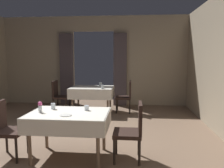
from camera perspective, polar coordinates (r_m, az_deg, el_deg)
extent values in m
plane|color=#7A604C|center=(4.09, -15.22, -17.02)|extent=(10.08, 10.08, 0.00)
cube|color=tan|center=(8.37, -17.98, 5.61)|extent=(2.50, 0.12, 3.00)
cube|color=tan|center=(7.71, 9.83, 5.76)|extent=(2.50, 0.12, 3.00)
cube|color=tan|center=(7.89, -4.75, 14.97)|extent=(1.40, 0.12, 0.50)
cube|color=#4C4247|center=(7.90, -11.42, 3.64)|extent=(0.44, 0.14, 2.42)
cube|color=#4C4247|center=(7.57, 2.06, 3.64)|extent=(0.44, 0.14, 2.42)
cylinder|color=#7A604C|center=(3.72, -20.21, -13.75)|extent=(0.06, 0.06, 0.71)
cylinder|color=#7A604C|center=(3.42, -3.58, -15.19)|extent=(0.06, 0.06, 0.71)
cylinder|color=#7A604C|center=(4.30, -16.31, -10.79)|extent=(0.06, 0.06, 0.71)
cylinder|color=#7A604C|center=(4.04, -2.07, -11.66)|extent=(0.06, 0.06, 0.71)
cube|color=#7A604C|center=(3.73, -10.86, -7.45)|extent=(1.21, 0.83, 0.03)
cube|color=silver|center=(3.72, -10.86, -7.16)|extent=(1.27, 0.89, 0.01)
cube|color=silver|center=(3.35, -12.97, -10.91)|extent=(1.27, 0.02, 0.25)
cube|color=silver|center=(4.17, -9.11, -7.27)|extent=(1.27, 0.02, 0.25)
cube|color=silver|center=(3.97, -19.73, -8.30)|extent=(0.02, 0.89, 0.25)
cube|color=silver|center=(3.63, -1.04, -9.32)|extent=(0.02, 0.89, 0.25)
cylinder|color=#7A604C|center=(6.52, -10.01, -4.58)|extent=(0.06, 0.06, 0.71)
cylinder|color=#7A604C|center=(6.33, -1.09, -4.82)|extent=(0.06, 0.06, 0.71)
cylinder|color=#7A604C|center=(7.18, -8.54, -3.49)|extent=(0.06, 0.06, 0.71)
cylinder|color=#7A604C|center=(7.00, -0.45, -3.67)|extent=(0.06, 0.06, 0.71)
cube|color=#7A604C|center=(6.68, -5.09, -1.01)|extent=(1.17, 0.85, 0.03)
cube|color=silver|center=(6.67, -5.09, -0.84)|extent=(1.23, 0.91, 0.01)
cube|color=silver|center=(6.25, -5.84, -2.70)|extent=(1.23, 0.02, 0.30)
cube|color=silver|center=(7.14, -4.41, -1.48)|extent=(1.23, 0.02, 0.30)
cube|color=silver|center=(6.83, -10.17, -1.95)|extent=(0.02, 0.91, 0.30)
cube|color=silver|center=(6.61, 0.19, -2.14)|extent=(0.02, 0.91, 0.30)
cylinder|color=black|center=(4.22, -20.56, -13.41)|extent=(0.04, 0.04, 0.42)
cylinder|color=black|center=(3.90, -23.08, -15.20)|extent=(0.04, 0.04, 0.42)
cylinder|color=black|center=(4.39, -25.14, -12.81)|extent=(0.04, 0.04, 0.42)
cube|color=black|center=(4.07, -24.33, -10.97)|extent=(0.44, 0.44, 0.06)
cylinder|color=black|center=(3.57, 0.59, -16.73)|extent=(0.04, 0.04, 0.42)
cylinder|color=black|center=(3.92, 1.07, -14.51)|extent=(0.04, 0.04, 0.42)
cylinder|color=black|center=(3.56, 6.96, -16.85)|extent=(0.04, 0.04, 0.42)
cylinder|color=black|center=(3.91, 6.81, -14.61)|extent=(0.04, 0.04, 0.42)
cube|color=black|center=(3.66, 3.89, -12.39)|extent=(0.44, 0.44, 0.06)
cube|color=black|center=(3.58, 7.16, -8.57)|extent=(0.05, 0.42, 0.48)
cylinder|color=black|center=(7.10, -10.67, -4.84)|extent=(0.04, 0.04, 0.42)
cylinder|color=black|center=(6.74, -11.56, -5.49)|extent=(0.04, 0.04, 0.42)
cylinder|color=black|center=(7.21, -13.58, -4.73)|extent=(0.04, 0.04, 0.42)
cylinder|color=black|center=(6.86, -14.61, -5.36)|extent=(0.04, 0.04, 0.42)
cube|color=black|center=(6.93, -12.66, -3.28)|extent=(0.44, 0.44, 0.06)
cube|color=black|center=(6.96, -14.28, -1.16)|extent=(0.05, 0.42, 0.48)
cylinder|color=black|center=(6.56, 1.14, -5.70)|extent=(0.04, 0.04, 0.42)
cylinder|color=black|center=(6.93, 1.38, -5.01)|extent=(0.04, 0.04, 0.42)
cylinder|color=black|center=(6.54, 4.48, -5.75)|extent=(0.04, 0.04, 0.42)
cylinder|color=black|center=(6.91, 4.53, -5.06)|extent=(0.04, 0.04, 0.42)
cube|color=black|center=(6.69, 2.89, -3.49)|extent=(0.44, 0.44, 0.06)
cube|color=black|center=(6.64, 4.63, -1.35)|extent=(0.05, 0.42, 0.48)
cylinder|color=silver|center=(3.83, -17.74, -6.03)|extent=(0.06, 0.06, 0.11)
sphere|color=#D84C8C|center=(3.81, -17.79, -4.77)|extent=(0.07, 0.07, 0.07)
cylinder|color=silver|center=(4.00, -14.74, -5.45)|extent=(0.08, 0.08, 0.10)
cylinder|color=white|center=(3.54, -11.67, -7.72)|extent=(0.19, 0.19, 0.01)
cylinder|color=silver|center=(3.81, -6.44, -6.03)|extent=(0.08, 0.08, 0.08)
cylinder|color=silver|center=(6.33, -2.44, -0.71)|extent=(0.07, 0.07, 0.10)
cylinder|color=white|center=(6.78, -6.35, -0.63)|extent=(0.18, 0.18, 0.01)
cylinder|color=silver|center=(6.95, -2.96, -0.05)|extent=(0.08, 0.08, 0.10)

